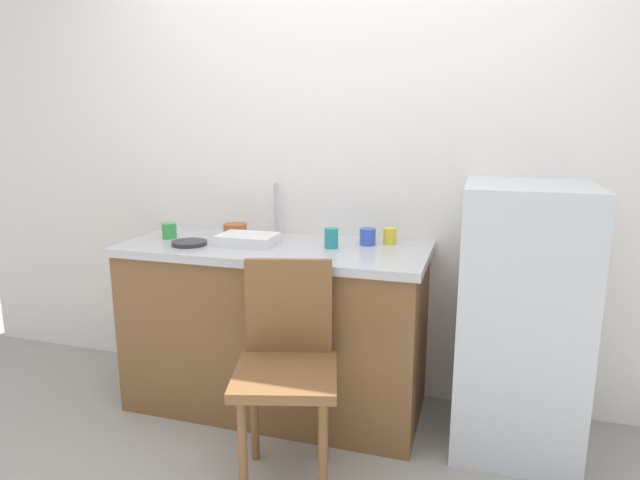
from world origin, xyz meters
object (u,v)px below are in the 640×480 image
(hotplate, at_px, (189,243))
(cup_blue, at_px, (368,237))
(cup_green, at_px, (169,231))
(refrigerator, at_px, (520,318))
(cup_teal, at_px, (331,238))
(dish_tray, at_px, (248,239))
(cup_yellow, at_px, (390,236))
(terracotta_bowl, at_px, (235,230))
(chair, at_px, (287,361))

(hotplate, xyz_separation_m, cup_blue, (0.83, 0.26, 0.03))
(cup_blue, bearing_deg, cup_green, -171.80)
(refrigerator, bearing_deg, cup_blue, 170.29)
(cup_teal, bearing_deg, cup_green, -177.77)
(dish_tray, bearing_deg, cup_yellow, 17.69)
(terracotta_bowl, distance_m, cup_blue, 0.72)
(hotplate, distance_m, cup_teal, 0.70)
(chair, xyz_separation_m, cup_green, (-0.83, 0.50, 0.39))
(hotplate, height_order, cup_blue, cup_blue)
(dish_tray, xyz_separation_m, cup_green, (-0.45, 0.01, 0.01))
(cup_teal, relative_size, cup_blue, 1.18)
(cup_teal, bearing_deg, hotplate, -167.99)
(cup_green, bearing_deg, dish_tray, -1.71)
(terracotta_bowl, height_order, hotplate, terracotta_bowl)
(dish_tray, height_order, hotplate, dish_tray)
(terracotta_bowl, bearing_deg, cup_blue, -0.56)
(chair, distance_m, cup_yellow, 0.85)
(hotplate, bearing_deg, cup_blue, 17.16)
(dish_tray, height_order, cup_yellow, cup_yellow)
(cup_yellow, bearing_deg, hotplate, -161.60)
(cup_green, xyz_separation_m, cup_blue, (1.01, 0.15, 0.00))
(cup_blue, bearing_deg, dish_tray, -164.28)
(cup_yellow, bearing_deg, terracotta_bowl, -176.76)
(hotplate, bearing_deg, cup_yellow, 18.40)
(cup_teal, bearing_deg, cup_blue, 36.28)
(cup_green, distance_m, cup_yellow, 1.13)
(refrigerator, relative_size, cup_green, 14.97)
(dish_tray, bearing_deg, cup_green, 178.29)
(cup_teal, xyz_separation_m, cup_blue, (0.15, 0.11, -0.01))
(chair, height_order, cup_green, cup_green)
(chair, relative_size, cup_blue, 10.98)
(chair, relative_size, hotplate, 5.24)
(dish_tray, distance_m, hotplate, 0.28)
(cup_yellow, bearing_deg, refrigerator, -15.89)
(terracotta_bowl, bearing_deg, refrigerator, -5.18)
(dish_tray, height_order, cup_blue, cup_blue)
(terracotta_bowl, height_order, cup_yellow, cup_yellow)
(chair, relative_size, terracotta_bowl, 7.29)
(terracotta_bowl, xyz_separation_m, hotplate, (-0.12, -0.26, -0.02))
(terracotta_bowl, bearing_deg, hotplate, -114.09)
(chair, xyz_separation_m, terracotta_bowl, (-0.53, 0.65, 0.38))
(dish_tray, relative_size, hotplate, 1.65)
(cup_yellow, bearing_deg, cup_green, -169.86)
(refrigerator, relative_size, dish_tray, 4.24)
(terracotta_bowl, relative_size, cup_yellow, 1.54)
(cup_teal, relative_size, cup_green, 1.21)
(hotplate, xyz_separation_m, cup_yellow, (0.93, 0.31, 0.03))
(hotplate, bearing_deg, dish_tray, 20.16)
(refrigerator, xyz_separation_m, cup_blue, (-0.72, 0.12, 0.30))
(chair, relative_size, cup_teal, 9.30)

